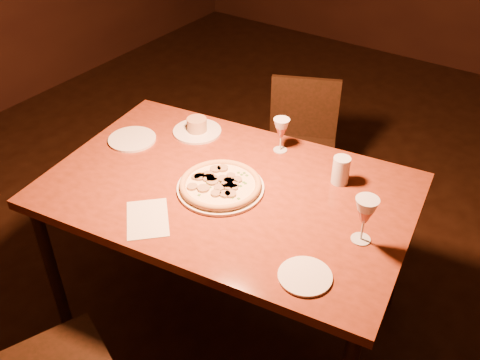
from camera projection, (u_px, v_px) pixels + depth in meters
The scene contains 11 objects.
floor at pixel (281, 328), 2.62m from camera, with size 7.00×7.00×0.00m, color black.
dining_table at pixel (228, 200), 2.25m from camera, with size 1.61×1.15×0.80m.
chair_far at pixel (301, 143), 3.11m from camera, with size 0.52×0.52×0.82m.
pizza_plate at pixel (220, 185), 2.19m from camera, with size 0.36×0.36×0.04m.
ramekin_saucer at pixel (197, 128), 2.55m from camera, with size 0.23×0.23×0.07m.
wine_glass_far at pixel (281, 135), 2.39m from camera, with size 0.07×0.07×0.16m, color #A55145, non-canonical shape.
wine_glass_right at pixel (364, 220), 1.90m from camera, with size 0.09×0.09×0.19m, color #A55145, non-canonical shape.
water_tumbler at pixel (341, 170), 2.20m from camera, with size 0.07×0.07×0.12m, color silver.
side_plate_left at pixel (132, 139), 2.50m from camera, with size 0.22×0.22×0.01m, color white.
side_plate_near at pixel (305, 276), 1.80m from camera, with size 0.19×0.19×0.01m, color white.
menu_card at pixel (148, 219), 2.05m from camera, with size 0.16×0.23×0.00m, color beige.
Camera 1 is at (0.78, -1.49, 2.14)m, focal length 40.00 mm.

